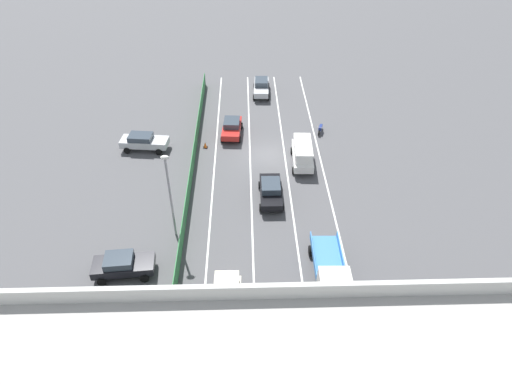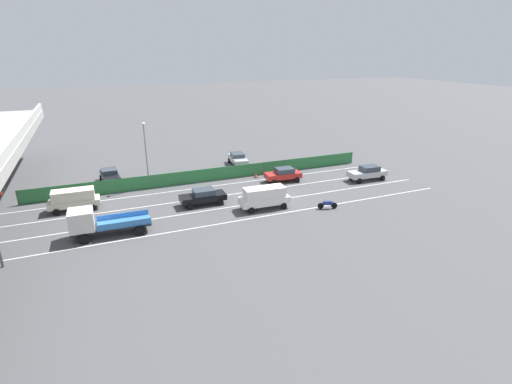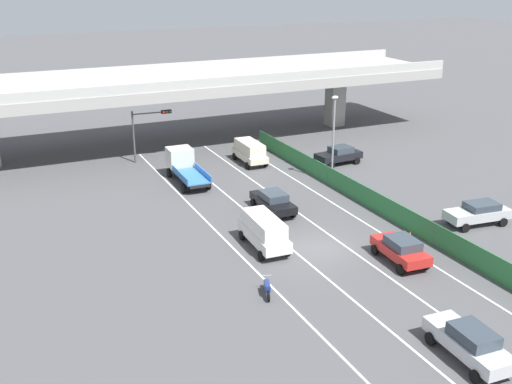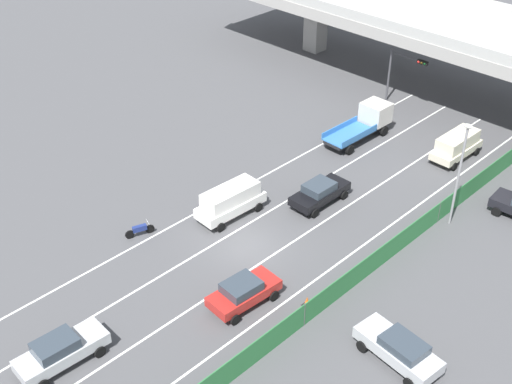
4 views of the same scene
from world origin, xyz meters
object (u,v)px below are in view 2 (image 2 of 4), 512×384
object	(u,v)px
car_van_white	(264,196)
motorcycle	(327,204)
car_sedan_silver	(368,172)
traffic_cone	(256,175)
car_van_cream	(74,198)
parked_wagon_silver	(238,159)
street_lamp	(146,149)
parked_sedan_dark	(110,175)
car_sedan_red	(283,174)
flatbed_truck_blue	(95,222)
car_sedan_black	(203,196)

from	to	relation	value
car_van_white	motorcycle	size ratio (longest dim) A/B	2.65
car_sedan_silver	traffic_cone	bearing A→B (deg)	63.20
car_van_cream	parked_wagon_silver	world-z (taller)	car_van_cream
motorcycle	street_lamp	xyz separation A→B (m)	(13.42, 15.14, 3.98)
motorcycle	parked_sedan_dark	xyz separation A→B (m)	(16.63, 19.11, 0.44)
car_sedan_red	street_lamp	size ratio (longest dim) A/B	0.59
flatbed_truck_blue	motorcycle	xyz separation A→B (m)	(-2.22, -21.02, -0.83)
street_lamp	traffic_cone	world-z (taller)	street_lamp
car_sedan_red	flatbed_truck_blue	distance (m)	21.96
car_sedan_red	parked_sedan_dark	bearing A→B (deg)	68.65
car_sedan_silver	parked_sedan_dark	xyz separation A→B (m)	(10.79, 28.42, -0.04)
car_sedan_red	parked_sedan_dark	world-z (taller)	car_sedan_red
parked_sedan_dark	motorcycle	bearing A→B (deg)	-131.02
car_van_white	car_sedan_red	world-z (taller)	car_van_white
car_van_cream	traffic_cone	world-z (taller)	car_van_cream
car_sedan_black	parked_sedan_dark	world-z (taller)	parked_sedan_dark
street_lamp	car_sedan_silver	bearing A→B (deg)	-107.23
flatbed_truck_blue	street_lamp	bearing A→B (deg)	-27.69
traffic_cone	parked_sedan_dark	bearing A→B (deg)	73.91
car_van_cream	traffic_cone	size ratio (longest dim) A/B	7.39
street_lamp	car_sedan_red	bearing A→B (deg)	-105.66
flatbed_truck_blue	parked_wagon_silver	bearing A→B (deg)	-49.42
car_sedan_red	motorcycle	xyz separation A→B (m)	(-9.24, -0.22, -0.45)
flatbed_truck_blue	street_lamp	distance (m)	13.04
motorcycle	car_sedan_silver	bearing A→B (deg)	-57.91
car_van_cream	car_sedan_black	bearing A→B (deg)	-106.30
flatbed_truck_blue	car_van_cream	bearing A→B (deg)	14.25
car_van_white	car_sedan_silver	xyz separation A→B (m)	(3.33, -14.96, -0.28)
car_sedan_red	car_sedan_black	distance (m)	11.25
car_van_white	street_lamp	xyz separation A→B (m)	(10.91, 9.49, 3.22)
flatbed_truck_blue	parked_wagon_silver	size ratio (longest dim) A/B	1.34
car_van_white	flatbed_truck_blue	bearing A→B (deg)	91.08
car_sedan_red	car_sedan_silver	size ratio (longest dim) A/B	0.91
car_van_white	flatbed_truck_blue	distance (m)	15.37
traffic_cone	car_sedan_black	bearing A→B (deg)	126.31
flatbed_truck_blue	parked_sedan_dark	bearing A→B (deg)	-7.54
car_van_cream	car_sedan_red	distance (m)	22.59
parked_sedan_dark	flatbed_truck_blue	bearing A→B (deg)	172.46
flatbed_truck_blue	motorcycle	world-z (taller)	flatbed_truck_blue
car_sedan_black	street_lamp	size ratio (longest dim) A/B	0.62
car_van_white	parked_sedan_dark	world-z (taller)	car_van_white
car_van_white	car_van_cream	world-z (taller)	car_van_white
car_sedan_red	traffic_cone	distance (m)	3.62
car_van_white	car_sedan_black	world-z (taller)	car_van_white
car_sedan_silver	parked_sedan_dark	size ratio (longest dim) A/B	1.08
car_sedan_silver	street_lamp	size ratio (longest dim) A/B	0.65
flatbed_truck_blue	motorcycle	distance (m)	21.15
car_van_cream	flatbed_truck_blue	distance (m)	7.26
car_van_cream	motorcycle	xyz separation A→B (m)	(-9.25, -22.81, -0.72)
car_van_white	car_sedan_black	size ratio (longest dim) A/B	1.09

